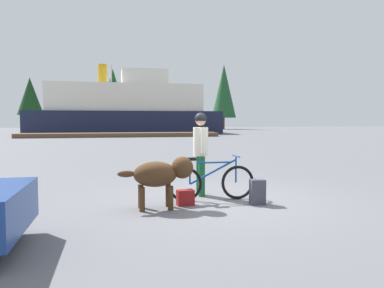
# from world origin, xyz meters

# --- Properties ---
(ground_plane) EXTENTS (160.00, 160.00, 0.00)m
(ground_plane) POSITION_xyz_m (0.00, 0.00, 0.00)
(ground_plane) COLOR slate
(bicycle) EXTENTS (1.79, 0.44, 0.90)m
(bicycle) POSITION_xyz_m (-0.11, 0.05, 0.38)
(bicycle) COLOR black
(bicycle) RESTS_ON ground_plane
(person_cyclist) EXTENTS (0.32, 0.53, 1.77)m
(person_cyclist) POSITION_xyz_m (-0.20, 0.59, 1.08)
(person_cyclist) COLOR #19592D
(person_cyclist) RESTS_ON ground_plane
(dog) EXTENTS (1.38, 0.54, 0.95)m
(dog) POSITION_xyz_m (-1.18, -0.44, 0.64)
(dog) COLOR #472D19
(dog) RESTS_ON ground_plane
(backpack) EXTENTS (0.30, 0.22, 0.48)m
(backpack) POSITION_xyz_m (0.67, -0.47, 0.24)
(backpack) COLOR #3F3F4C
(backpack) RESTS_ON ground_plane
(handbag_pannier) EXTENTS (0.34, 0.22, 0.30)m
(handbag_pannier) POSITION_xyz_m (-0.70, -0.27, 0.15)
(handbag_pannier) COLOR maroon
(handbag_pannier) RESTS_ON ground_plane
(dock_pier) EXTENTS (18.88, 2.50, 0.40)m
(dock_pier) POSITION_xyz_m (-1.23, 29.64, 0.20)
(dock_pier) COLOR brown
(dock_pier) RESTS_ON ground_plane
(ferry_boat) EXTENTS (22.41, 7.64, 8.28)m
(ferry_boat) POSITION_xyz_m (-0.23, 39.38, 2.87)
(ferry_boat) COLOR #191E38
(ferry_boat) RESTS_ON ground_plane
(sailboat_moored) EXTENTS (6.17, 1.73, 7.97)m
(sailboat_moored) POSITION_xyz_m (-2.02, 37.45, 0.51)
(sailboat_moored) COLOR silver
(sailboat_moored) RESTS_ON ground_plane
(pine_tree_far_left) EXTENTS (4.25, 4.25, 8.76)m
(pine_tree_far_left) POSITION_xyz_m (-15.36, 60.44, 5.61)
(pine_tree_far_left) COLOR #4C331E
(pine_tree_far_left) RESTS_ON ground_plane
(pine_tree_center) EXTENTS (4.37, 4.37, 10.49)m
(pine_tree_center) POSITION_xyz_m (-1.71, 59.45, 6.55)
(pine_tree_center) COLOR #4C331E
(pine_tree_center) RESTS_ON ground_plane
(pine_tree_far_right) EXTENTS (4.37, 4.37, 11.52)m
(pine_tree_far_right) POSITION_xyz_m (17.69, 57.65, 6.79)
(pine_tree_far_right) COLOR #4C331E
(pine_tree_far_right) RESTS_ON ground_plane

